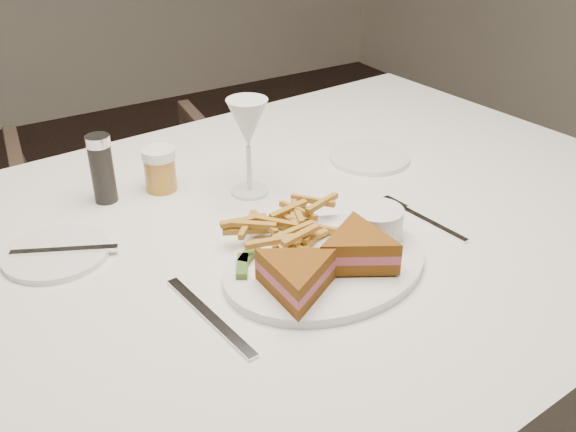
{
  "coord_description": "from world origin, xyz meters",
  "views": [
    {
      "loc": [
        -0.25,
        -1.0,
        1.29
      ],
      "look_at": [
        0.2,
        -0.27,
        0.8
      ],
      "focal_mm": 40.0,
      "sensor_mm": 36.0,
      "label": 1
    }
  ],
  "objects": [
    {
      "name": "table",
      "position": [
        0.2,
        -0.22,
        0.38
      ],
      "size": [
        1.57,
        1.11,
        0.75
      ],
      "primitive_type": "cube",
      "rotation": [
        0.0,
        0.0,
        0.08
      ],
      "color": "silver",
      "rests_on": "ground"
    },
    {
      "name": "chair_far",
      "position": [
        0.24,
        0.72,
        0.31
      ],
      "size": [
        0.67,
        0.64,
        0.62
      ],
      "primitive_type": "imported",
      "rotation": [
        0.0,
        0.0,
        3.01
      ],
      "color": "#4D3B2F",
      "rests_on": "ground"
    },
    {
      "name": "table_setting",
      "position": [
        0.2,
        -0.27,
        0.79
      ],
      "size": [
        0.78,
        0.56,
        0.18
      ],
      "color": "white",
      "rests_on": "table"
    }
  ]
}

